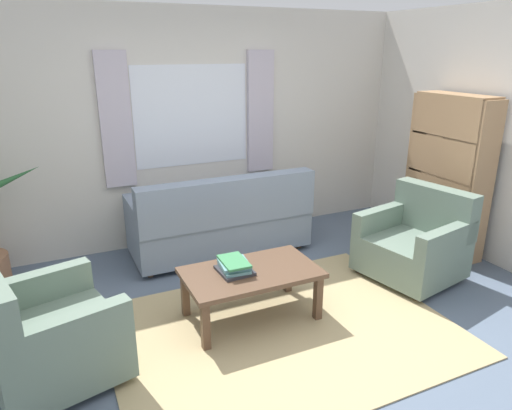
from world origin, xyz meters
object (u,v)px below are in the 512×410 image
at_px(armchair_right, 415,243).
at_px(bookshelf, 447,173).
at_px(couch, 221,222).
at_px(coffee_table, 251,277).
at_px(book_stack_on_table, 234,266).
at_px(armchair_left, 43,335).

distance_m(armchair_right, bookshelf, 0.97).
bearing_deg(armchair_right, bookshelf, 106.60).
xyz_separation_m(couch, coffee_table, (-0.25, -1.33, 0.01)).
xyz_separation_m(armchair_right, book_stack_on_table, (-1.91, 0.02, 0.13)).
distance_m(armchair_right, book_stack_on_table, 1.91).
relative_size(armchair_right, book_stack_on_table, 3.15).
relative_size(book_stack_on_table, bookshelf, 0.18).
xyz_separation_m(armchair_left, coffee_table, (1.57, 0.13, 0.03)).
distance_m(armchair_left, armchair_right, 3.35).
bearing_deg(couch, armchair_left, 38.62).
distance_m(couch, bookshelf, 2.49).
bearing_deg(couch, armchair_right, 139.40).
relative_size(armchair_right, bookshelf, 0.57).
relative_size(couch, book_stack_on_table, 6.08).
height_order(coffee_table, book_stack_on_table, book_stack_on_table).
relative_size(couch, coffee_table, 1.73).
distance_m(couch, coffee_table, 1.35).
height_order(armchair_right, book_stack_on_table, armchair_right).
bearing_deg(armchair_left, couch, -65.50).
relative_size(armchair_left, armchair_right, 1.03).
bearing_deg(book_stack_on_table, couch, 73.73).
relative_size(armchair_left, coffee_table, 0.92).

